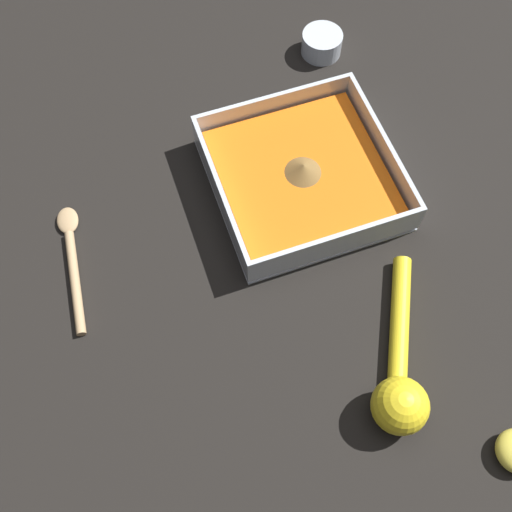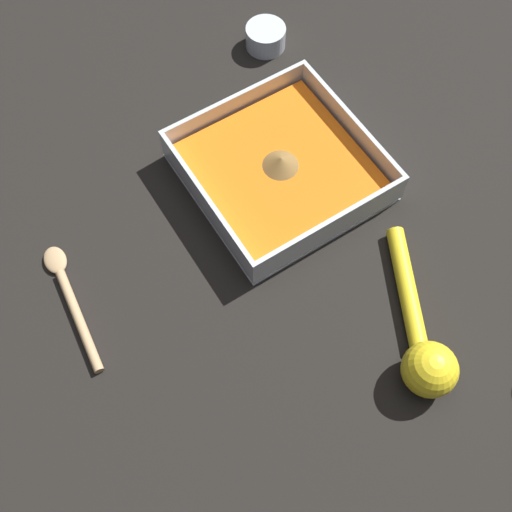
{
  "view_description": "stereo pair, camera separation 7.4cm",
  "coord_description": "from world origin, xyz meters",
  "px_view_note": "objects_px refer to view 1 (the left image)",
  "views": [
    {
      "loc": [
        -0.38,
        0.22,
        0.69
      ],
      "look_at": [
        -0.08,
        0.11,
        0.03
      ],
      "focal_mm": 42.0,
      "sensor_mm": 36.0,
      "label": 1
    },
    {
      "loc": [
        -0.35,
        0.28,
        0.69
      ],
      "look_at": [
        -0.08,
        0.11,
        0.03
      ],
      "focal_mm": 42.0,
      "sensor_mm": 36.0,
      "label": 2
    }
  ],
  "objects_px": {
    "square_dish": "(302,177)",
    "lemon_squeezer": "(400,384)",
    "spice_bowl": "(322,44)",
    "wooden_spoon": "(72,259)"
  },
  "relations": [
    {
      "from": "square_dish",
      "to": "lemon_squeezer",
      "type": "xyz_separation_m",
      "value": [
        -0.3,
        -0.0,
        0.01
      ]
    },
    {
      "from": "square_dish",
      "to": "lemon_squeezer",
      "type": "bearing_deg",
      "value": -179.92
    },
    {
      "from": "square_dish",
      "to": "spice_bowl",
      "type": "relative_size",
      "value": 3.83
    },
    {
      "from": "square_dish",
      "to": "lemon_squeezer",
      "type": "distance_m",
      "value": 0.3
    },
    {
      "from": "spice_bowl",
      "to": "square_dish",
      "type": "bearing_deg",
      "value": 151.77
    },
    {
      "from": "square_dish",
      "to": "spice_bowl",
      "type": "height_order",
      "value": "square_dish"
    },
    {
      "from": "lemon_squeezer",
      "to": "wooden_spoon",
      "type": "bearing_deg",
      "value": -104.37
    },
    {
      "from": "square_dish",
      "to": "spice_bowl",
      "type": "xyz_separation_m",
      "value": [
        0.22,
        -0.12,
        -0.0
      ]
    },
    {
      "from": "lemon_squeezer",
      "to": "wooden_spoon",
      "type": "height_order",
      "value": "lemon_squeezer"
    },
    {
      "from": "wooden_spoon",
      "to": "square_dish",
      "type": "bearing_deg",
      "value": -82.39
    }
  ]
}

